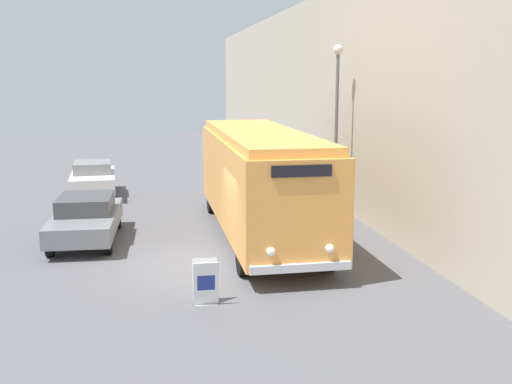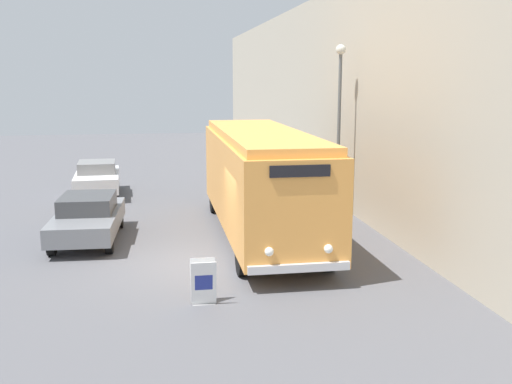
% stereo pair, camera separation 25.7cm
% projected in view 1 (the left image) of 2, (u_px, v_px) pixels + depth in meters
% --- Properties ---
extents(ground_plane, '(80.00, 80.00, 0.00)m').
position_uv_depth(ground_plane, '(195.00, 264.00, 16.50)').
color(ground_plane, '#56565B').
extents(building_wall_right, '(0.30, 60.00, 8.58)m').
position_uv_depth(building_wall_right, '(319.00, 95.00, 26.49)').
color(building_wall_right, '#B2A893').
rests_on(building_wall_right, ground_plane).
extents(vintage_bus, '(2.63, 10.45, 3.42)m').
position_uv_depth(vintage_bus, '(260.00, 178.00, 19.04)').
color(vintage_bus, black).
rests_on(vintage_bus, ground_plane).
extents(sign_board, '(0.57, 0.39, 1.04)m').
position_uv_depth(sign_board, '(206.00, 283.00, 13.49)').
color(sign_board, gray).
rests_on(sign_board, ground_plane).
extents(streetlamp, '(0.36, 0.36, 6.21)m').
position_uv_depth(streetlamp, '(337.00, 106.00, 21.49)').
color(streetlamp, '#595E60').
rests_on(streetlamp, ground_plane).
extents(parked_car_near, '(2.08, 4.59, 1.42)m').
position_uv_depth(parked_car_near, '(86.00, 218.00, 18.73)').
color(parked_car_near, black).
rests_on(parked_car_near, ground_plane).
extents(parked_car_mid, '(2.04, 4.20, 1.48)m').
position_uv_depth(parked_car_mid, '(93.00, 178.00, 25.89)').
color(parked_car_mid, black).
rests_on(parked_car_mid, ground_plane).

